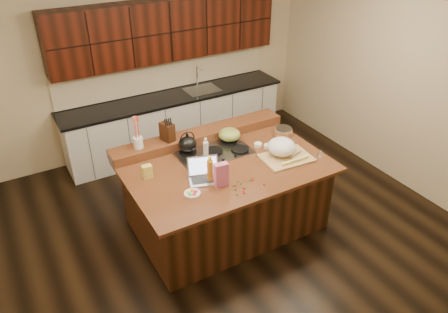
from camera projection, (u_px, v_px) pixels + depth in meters
room at (226, 132)px, 5.02m from camera, size 5.52×5.02×2.72m
island at (226, 195)px, 5.48m from camera, size 2.40×1.60×0.92m
back_ledge at (199, 136)px, 5.74m from camera, size 2.40×0.30×0.12m
cooktop at (214, 152)px, 5.46m from camera, size 0.92×0.52×0.05m
back_counter at (173, 92)px, 7.00m from camera, size 3.70×0.66×2.40m
kettle at (188, 144)px, 5.36m from camera, size 0.26×0.26×0.20m
green_bowl at (230, 135)px, 5.63m from camera, size 0.31×0.31×0.16m
laptop at (204, 173)px, 4.95m from camera, size 0.42×0.37×0.25m
oil_bottle at (210, 171)px, 4.87m from camera, size 0.08×0.08×0.27m
vinegar_bottle at (206, 151)px, 5.26m from camera, size 0.07×0.07×0.25m
wooden_tray at (283, 149)px, 5.33m from camera, size 0.63×0.50×0.24m
ramekin_a at (268, 146)px, 5.57m from camera, size 0.13×0.13×0.04m
ramekin_b at (290, 144)px, 5.61m from camera, size 0.12×0.12×0.04m
ramekin_c at (258, 145)px, 5.60m from camera, size 0.13×0.13×0.04m
strainer_bowl at (283, 132)px, 5.85m from camera, size 0.27×0.27×0.09m
kitchen_timer at (321, 153)px, 5.41m from camera, size 0.09×0.09×0.07m
pink_bag at (221, 175)px, 4.79m from camera, size 0.16×0.09×0.28m
candy_plate at (192, 193)px, 4.73m from camera, size 0.23×0.23×0.01m
package_box at (147, 171)px, 4.96m from camera, size 0.11×0.08×0.16m
utensil_crock at (138, 142)px, 5.31m from camera, size 0.16×0.16×0.14m
knife_block at (167, 132)px, 5.45m from camera, size 0.16×0.21×0.23m
gumdrop_0 at (244, 188)px, 4.80m from camera, size 0.02×0.02×0.02m
gumdrop_1 at (241, 184)px, 4.88m from camera, size 0.02×0.02×0.02m
gumdrop_2 at (253, 179)px, 4.96m from camera, size 0.02×0.02×0.02m
gumdrop_3 at (233, 185)px, 4.85m from camera, size 0.02×0.02×0.02m
gumdrop_4 at (235, 185)px, 4.85m from camera, size 0.02×0.02×0.02m
gumdrop_5 at (251, 180)px, 4.93m from camera, size 0.02×0.02×0.02m
gumdrop_6 at (244, 193)px, 4.73m from camera, size 0.02×0.02×0.02m
gumdrop_7 at (238, 181)px, 4.92m from camera, size 0.02×0.02×0.02m
gumdrop_8 at (253, 180)px, 4.93m from camera, size 0.02×0.02×0.02m
gumdrop_9 at (235, 189)px, 4.79m from camera, size 0.02×0.02×0.02m
gumdrop_10 at (244, 191)px, 4.75m from camera, size 0.02×0.02×0.02m
gumdrop_11 at (237, 195)px, 4.70m from camera, size 0.02×0.02×0.02m
gumdrop_12 at (264, 184)px, 4.86m from camera, size 0.02×0.02×0.02m
gumdrop_13 at (245, 188)px, 4.80m from camera, size 0.02×0.02×0.02m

